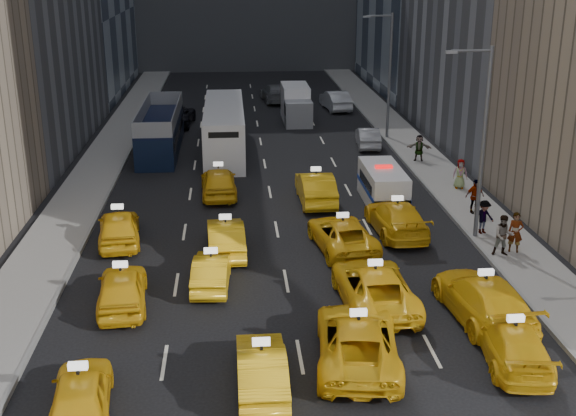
# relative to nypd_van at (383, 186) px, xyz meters

# --- Properties ---
(ground) EXTENTS (160.00, 160.00, 0.00)m
(ground) POSITION_rel_nypd_van_xyz_m (-5.98, -17.52, -0.97)
(ground) COLOR black
(ground) RESTS_ON ground
(sidewalk_west) EXTENTS (3.00, 90.00, 0.15)m
(sidewalk_west) POSITION_rel_nypd_van_xyz_m (-16.48, 7.48, -0.89)
(sidewalk_west) COLOR gray
(sidewalk_west) RESTS_ON ground
(sidewalk_east) EXTENTS (3.00, 90.00, 0.15)m
(sidewalk_east) POSITION_rel_nypd_van_xyz_m (4.52, 7.48, -0.89)
(sidewalk_east) COLOR gray
(sidewalk_east) RESTS_ON ground
(curb_west) EXTENTS (0.15, 90.00, 0.18)m
(curb_west) POSITION_rel_nypd_van_xyz_m (-15.03, 7.48, -0.88)
(curb_west) COLOR slate
(curb_west) RESTS_ON ground
(curb_east) EXTENTS (0.15, 90.00, 0.18)m
(curb_east) POSITION_rel_nypd_van_xyz_m (3.07, 7.48, -0.88)
(curb_east) COLOR slate
(curb_east) RESTS_ON ground
(streetlight_near) EXTENTS (2.15, 0.22, 9.00)m
(streetlight_near) POSITION_rel_nypd_van_xyz_m (3.20, -5.52, 3.95)
(streetlight_near) COLOR #595B60
(streetlight_near) RESTS_ON ground
(streetlight_far) EXTENTS (2.15, 0.22, 9.00)m
(streetlight_far) POSITION_rel_nypd_van_xyz_m (3.20, 14.48, 3.95)
(streetlight_far) COLOR #595B60
(streetlight_far) RESTS_ON ground
(taxi_4) EXTENTS (2.13, 4.35, 1.43)m
(taxi_4) POSITION_rel_nypd_van_xyz_m (-12.59, -18.27, -0.25)
(taxi_4) COLOR gold
(taxi_4) RESTS_ON ground
(taxi_5) EXTENTS (1.53, 4.30, 1.41)m
(taxi_5) POSITION_rel_nypd_van_xyz_m (-7.34, -17.29, -0.26)
(taxi_5) COLOR gold
(taxi_5) RESTS_ON ground
(taxi_6) EXTENTS (3.30, 5.96, 1.58)m
(taxi_6) POSITION_rel_nypd_van_xyz_m (-4.13, -15.96, -0.18)
(taxi_6) COLOR gold
(taxi_6) RESTS_ON ground
(taxi_7) EXTENTS (2.51, 4.95, 1.38)m
(taxi_7) POSITION_rel_nypd_van_xyz_m (0.94, -16.39, -0.28)
(taxi_7) COLOR gold
(taxi_7) RESTS_ON ground
(taxi_8) EXTENTS (2.20, 4.63, 1.53)m
(taxi_8) POSITION_rel_nypd_van_xyz_m (-12.36, -11.31, -0.20)
(taxi_8) COLOR gold
(taxi_8) RESTS_ON ground
(taxi_9) EXTENTS (1.62, 4.10, 1.33)m
(taxi_9) POSITION_rel_nypd_van_xyz_m (-9.02, -9.75, -0.30)
(taxi_9) COLOR gold
(taxi_9) RESTS_ON ground
(taxi_10) EXTENTS (2.79, 5.75, 1.57)m
(taxi_10) POSITION_rel_nypd_van_xyz_m (-2.81, -12.01, -0.18)
(taxi_10) COLOR gold
(taxi_10) RESTS_ON ground
(taxi_11) EXTENTS (2.79, 5.93, 1.67)m
(taxi_11) POSITION_rel_nypd_van_xyz_m (0.96, -13.41, -0.13)
(taxi_11) COLOR gold
(taxi_11) RESTS_ON ground
(taxi_12) EXTENTS (2.44, 4.84, 1.58)m
(taxi_12) POSITION_rel_nypd_van_xyz_m (-13.39, -4.72, -0.18)
(taxi_12) COLOR gold
(taxi_12) RESTS_ON ground
(taxi_13) EXTENTS (1.82, 4.66, 1.51)m
(taxi_13) POSITION_rel_nypd_van_xyz_m (-8.44, -6.32, -0.21)
(taxi_13) COLOR gold
(taxi_13) RESTS_ON ground
(taxi_14) EXTENTS (3.03, 5.41, 1.43)m
(taxi_14) POSITION_rel_nypd_van_xyz_m (-3.16, -6.27, -0.25)
(taxi_14) COLOR gold
(taxi_14) RESTS_ON ground
(taxi_15) EXTENTS (2.47, 5.52, 1.57)m
(taxi_15) POSITION_rel_nypd_van_xyz_m (-0.26, -4.50, -0.18)
(taxi_15) COLOR gold
(taxi_15) RESTS_ON ground
(taxi_16) EXTENTS (2.14, 4.86, 1.63)m
(taxi_16) POSITION_rel_nypd_van_xyz_m (-8.84, 2.01, -0.15)
(taxi_16) COLOR gold
(taxi_16) RESTS_ON ground
(taxi_17) EXTENTS (1.87, 5.10, 1.67)m
(taxi_17) POSITION_rel_nypd_van_xyz_m (-3.59, 0.46, -0.13)
(taxi_17) COLOR gold
(taxi_17) RESTS_ON ground
(nypd_van) EXTENTS (2.40, 5.14, 2.14)m
(nypd_van) POSITION_rel_nypd_van_xyz_m (0.00, 0.00, 0.00)
(nypd_van) COLOR silver
(nypd_van) RESTS_ON ground
(double_decker) EXTENTS (3.08, 10.88, 3.13)m
(double_decker) POSITION_rel_nypd_van_xyz_m (-12.89, 12.30, 0.58)
(double_decker) COLOR black
(double_decker) RESTS_ON ground
(city_bus) EXTENTS (2.85, 12.47, 3.21)m
(city_bus) POSITION_rel_nypd_van_xyz_m (-8.54, 11.77, 0.63)
(city_bus) COLOR silver
(city_bus) RESTS_ON ground
(box_truck) EXTENTS (2.21, 6.19, 2.82)m
(box_truck) POSITION_rel_nypd_van_xyz_m (-2.78, 21.20, 0.41)
(box_truck) COLOR white
(box_truck) RESTS_ON ground
(misc_car_0) EXTENTS (1.83, 4.32, 1.39)m
(misc_car_0) POSITION_rel_nypd_van_xyz_m (1.49, 12.27, -0.27)
(misc_car_0) COLOR #9C9FA4
(misc_car_0) RESTS_ON ground
(misc_car_1) EXTENTS (3.01, 5.68, 1.52)m
(misc_car_1) POSITION_rel_nypd_van_xyz_m (-12.40, 20.50, -0.21)
(misc_car_1) COLOR black
(misc_car_1) RESTS_ON ground
(misc_car_2) EXTENTS (2.85, 5.79, 1.62)m
(misc_car_2) POSITION_rel_nypd_van_xyz_m (-3.93, 29.68, -0.16)
(misc_car_2) COLOR slate
(misc_car_2) RESTS_ON ground
(misc_car_3) EXTENTS (1.77, 4.36, 1.48)m
(misc_car_3) POSITION_rel_nypd_van_xyz_m (-9.05, 27.36, -0.22)
(misc_car_3) COLOR black
(misc_car_3) RESTS_ON ground
(misc_car_4) EXTENTS (2.35, 5.26, 1.68)m
(misc_car_4) POSITION_rel_nypd_van_xyz_m (1.08, 25.52, -0.13)
(misc_car_4) COLOR #B7BABF
(misc_car_4) RESTS_ON ground
(pedestrian_0) EXTENTS (0.77, 0.63, 1.83)m
(pedestrian_0) POSITION_rel_nypd_van_xyz_m (4.42, -7.54, 0.10)
(pedestrian_0) COLOR gray
(pedestrian_0) RESTS_ON sidewalk_east
(pedestrian_1) EXTENTS (0.97, 0.63, 1.86)m
(pedestrian_1) POSITION_rel_nypd_van_xyz_m (3.74, -7.91, 0.11)
(pedestrian_1) COLOR gray
(pedestrian_1) RESTS_ON sidewalk_east
(pedestrian_2) EXTENTS (1.14, 0.71, 1.64)m
(pedestrian_2) POSITION_rel_nypd_van_xyz_m (3.78, -5.20, 0.01)
(pedestrian_2) COLOR gray
(pedestrian_2) RESTS_ON sidewalk_east
(pedestrian_3) EXTENTS (1.13, 0.69, 1.79)m
(pedestrian_3) POSITION_rel_nypd_van_xyz_m (4.30, -2.30, 0.08)
(pedestrian_3) COLOR gray
(pedestrian_3) RESTS_ON sidewalk_east
(pedestrian_4) EXTENTS (0.89, 0.58, 1.70)m
(pedestrian_4) POSITION_rel_nypd_van_xyz_m (4.84, 1.88, 0.04)
(pedestrian_4) COLOR gray
(pedestrian_4) RESTS_ON sidewalk_east
(pedestrian_5) EXTENTS (1.64, 0.86, 1.70)m
(pedestrian_5) POSITION_rel_nypd_van_xyz_m (4.01, 7.90, 0.04)
(pedestrian_5) COLOR gray
(pedestrian_5) RESTS_ON sidewalk_east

